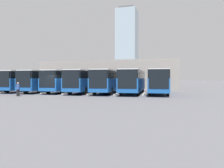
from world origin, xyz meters
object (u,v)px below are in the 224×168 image
at_px(bus_6, 28,80).
at_px(bus_3, 87,80).
at_px(pedestrian, 18,89).
at_px(bus_2, 109,81).
at_px(bus_1, 133,81).
at_px(bus_4, 67,80).
at_px(bus_0, 159,81).
at_px(bus_5, 46,80).
at_px(bus_7, 11,80).

bearing_deg(bus_6, bus_3, 173.85).
xyz_separation_m(bus_6, pedestrian, (-5.12, 8.52, -0.93)).
bearing_deg(bus_2, bus_3, -2.54).
bearing_deg(bus_1, pedestrian, 30.25).
relative_size(bus_1, bus_4, 1.00).
relative_size(bus_0, bus_4, 1.00).
xyz_separation_m(bus_4, pedestrian, (1.79, 8.54, -0.93)).
distance_m(bus_0, bus_1, 3.49).
bearing_deg(bus_4, bus_1, 174.93).
relative_size(bus_5, bus_6, 1.00).
height_order(bus_0, bus_1, same).
relative_size(bus_2, pedestrian, 7.44).
distance_m(bus_1, bus_3, 6.92).
height_order(bus_0, bus_2, same).
xyz_separation_m(bus_0, bus_3, (10.37, 0.67, 0.00)).
bearing_deg(pedestrian, bus_2, -16.99).
bearing_deg(bus_0, bus_4, -3.04).
distance_m(bus_2, bus_6, 13.83).
height_order(bus_0, bus_3, same).
distance_m(bus_1, bus_6, 17.29).
bearing_deg(bus_3, bus_0, 179.24).
height_order(bus_1, bus_4, same).
relative_size(bus_4, pedestrian, 7.44).
xyz_separation_m(bus_0, bus_5, (17.29, 0.51, 0.00)).
bearing_deg(bus_7, bus_2, 174.45).
xyz_separation_m(bus_2, pedestrian, (8.71, 8.33, -0.93)).
distance_m(bus_5, bus_6, 3.46).
height_order(bus_2, bus_3, same).
bearing_deg(bus_4, bus_5, -1.85).
distance_m(bus_0, bus_3, 10.39).
distance_m(bus_2, bus_4, 6.92).
relative_size(bus_0, bus_1, 1.00).
relative_size(bus_4, bus_6, 1.00).
bearing_deg(bus_4, pedestrian, 73.67).
relative_size(bus_2, bus_4, 1.00).
distance_m(bus_2, pedestrian, 12.09).
height_order(bus_5, bus_7, same).
bearing_deg(bus_5, bus_4, 178.15).
height_order(bus_6, pedestrian, bus_6).
bearing_deg(pedestrian, bus_6, 60.29).
bearing_deg(bus_3, bus_5, -5.86).
bearing_deg(bus_3, bus_2, 177.46).
bearing_deg(bus_4, bus_0, 176.96).
bearing_deg(bus_5, bus_6, -6.73).
bearing_deg(bus_2, bus_1, 177.19).
bearing_deg(pedestrian, bus_1, -26.00).
bearing_deg(bus_0, bus_6, -3.45).
distance_m(bus_5, bus_7, 6.92).
xyz_separation_m(bus_3, bus_6, (10.37, -0.30, 0.00)).
distance_m(bus_3, pedestrian, 9.79).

